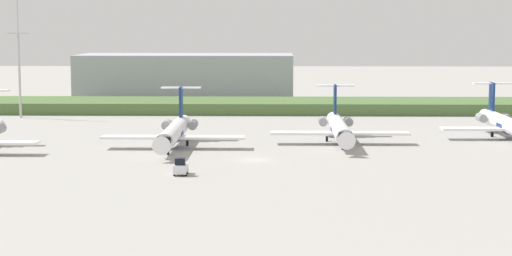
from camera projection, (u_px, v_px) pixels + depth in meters
The scene contains 8 objects.
ground_plane at pixel (258, 134), 155.26m from camera, with size 500.00×500.00×0.00m, color #9E9B96.
grass_berm at pixel (262, 106), 195.17m from camera, with size 320.00×20.00×2.55m, color #4C6B38.
regional_jet_second at pixel (174, 132), 138.05m from camera, with size 22.81×31.00×9.00m.
regional_jet_third at pixel (339, 128), 143.24m from camera, with size 22.81×31.00×9.00m.
regional_jet_fourth at pixel (506, 124), 148.92m from camera, with size 22.81×31.00×9.00m.
antenna_mast at pixel (19, 64), 180.96m from camera, with size 4.40×0.50×27.18m.
distant_hangar at pixel (186, 78), 219.93m from camera, with size 54.24×20.78×12.00m, color #9EA3AD.
baggage_tug at pixel (181, 167), 112.96m from camera, with size 1.72×3.20×2.30m.
Camera 1 is at (3.13, -123.98, 19.67)m, focal length 60.53 mm.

